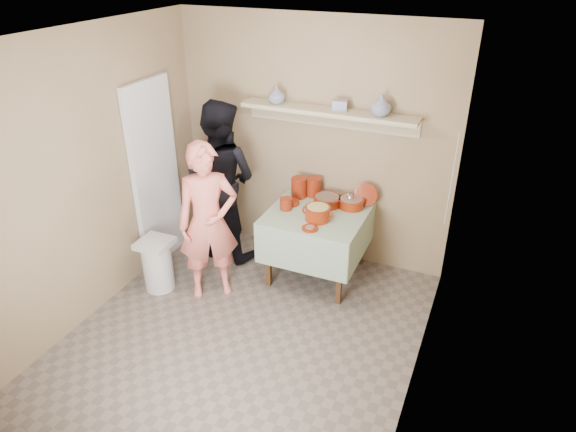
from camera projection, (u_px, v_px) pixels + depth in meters
The scene contains 22 objects.
ground at pixel (240, 342), 4.60m from camera, with size 3.50×3.50×0.00m, color #675A51.
tile_panel at pixel (156, 175), 5.41m from camera, with size 0.06×0.70×2.00m, color silver.
plate_stack_a at pixel (299, 188), 5.44m from camera, with size 0.17×0.17×0.22m, color #6C1605.
plate_stack_b at pixel (313, 187), 5.48m from camera, with size 0.17×0.17×0.20m, color #6C1605.
bowl_stack at pixel (286, 204), 5.21m from camera, with size 0.13×0.13×0.13m, color #6C1605.
empty_bowl at pixel (292, 202), 5.33m from camera, with size 0.15×0.15×0.05m, color #6C1605.
propped_lid at pixel (366, 195), 5.26m from camera, with size 0.24×0.24×0.02m, color #6C1605.
vase_right at pixel (381, 105), 4.81m from camera, with size 0.19×0.19×0.20m, color navy.
vase_left at pixel (277, 94), 5.18m from camera, with size 0.18×0.18×0.18m, color navy.
ceramic_box at pixel (340, 105), 4.98m from camera, with size 0.14×0.10×0.10m, color navy.
person_cook at pixel (208, 222), 4.91m from camera, with size 0.58×0.38×1.60m, color #F07467.
person_helper at pixel (220, 180), 5.56m from camera, with size 0.87×0.67×1.78m, color black.
room_shell at pixel (230, 178), 3.84m from camera, with size 3.04×3.54×2.62m.
serving_table at pixel (317, 222), 5.25m from camera, with size 0.97×0.97×0.76m.
cazuela_meat_a at pixel (327, 200), 5.30m from camera, with size 0.30×0.30×0.10m.
cazuela_meat_b at pixel (351, 202), 5.25m from camera, with size 0.28×0.28×0.10m.
ladle at pixel (350, 198), 5.23m from camera, with size 0.08×0.26×0.19m.
cazuela_rice at pixel (318, 212), 5.00m from camera, with size 0.33×0.25×0.14m.
front_plate at pixel (310, 228), 4.87m from camera, with size 0.16×0.16×0.03m.
wall_shelf at pixel (329, 113), 5.08m from camera, with size 1.80×0.25×0.21m.
trash_bin at pixel (158, 264), 5.21m from camera, with size 0.32×0.32×0.56m.
electrical_cord at pixel (452, 180), 4.70m from camera, with size 0.01×0.05×0.90m.
Camera 1 is at (1.79, -3.06, 3.17)m, focal length 32.00 mm.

